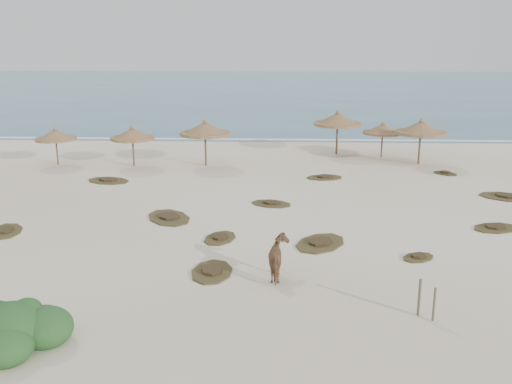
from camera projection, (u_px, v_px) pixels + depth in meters
ground at (283, 262)px, 20.72m from camera, size 160.00×160.00×0.00m
ocean at (280, 88)px, 93.07m from camera, size 200.00×100.00×0.01m
foam_line at (281, 140)px, 45.80m from camera, size 70.00×0.60×0.01m
palapa_0 at (56, 135)px, 36.35m from camera, size 2.83×2.83×2.44m
palapa_1 at (132, 134)px, 35.87m from camera, size 2.87×2.87×2.61m
palapa_2 at (205, 129)px, 35.91m from camera, size 4.14×4.14×3.00m
palapa_3 at (338, 120)px, 39.48m from camera, size 3.86×3.86×3.12m
palapa_4 at (383, 129)px, 38.60m from camera, size 2.95×2.95×2.47m
palapa_5 at (421, 128)px, 36.28m from camera, size 3.61×3.61×3.02m
horse at (280, 258)px, 19.18m from camera, size 0.85×1.71×1.42m
fence_post_near at (419, 297)px, 16.62m from camera, size 0.09×0.09×1.14m
fence_post_far at (434, 304)px, 16.30m from camera, size 0.10×0.10×1.03m
bush at (12, 330)px, 15.00m from camera, size 3.07×2.70×1.37m
scrub_0 at (5, 231)px, 23.95m from camera, size 1.93×2.44×0.16m
scrub_1 at (169, 217)px, 25.77m from camera, size 2.88×3.24×0.16m
scrub_2 at (220, 238)px, 23.13m from camera, size 1.66×2.08×0.16m
scrub_3 at (271, 203)px, 27.94m from camera, size 2.32×1.87×0.16m
scrub_4 at (495, 228)px, 24.37m from camera, size 2.41×2.00×0.16m
scrub_5 at (507, 197)px, 29.13m from camera, size 3.24×2.69×0.16m
scrub_6 at (108, 180)px, 32.48m from camera, size 2.93×2.37×0.16m
scrub_7 at (325, 177)px, 33.22m from camera, size 2.37×1.79×0.16m
scrub_9 at (320, 243)px, 22.55m from camera, size 2.81×3.09×0.16m
scrub_10 at (445, 173)px, 34.22m from camera, size 1.71×1.73×0.16m
scrub_11 at (212, 271)px, 19.79m from camera, size 1.52×2.26×0.16m
scrub_12 at (418, 257)px, 21.08m from camera, size 1.61×1.49×0.16m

